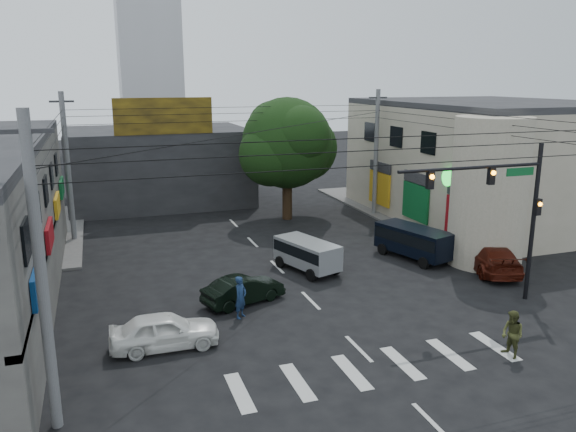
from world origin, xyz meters
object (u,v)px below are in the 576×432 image
pedestrian_olive (512,334)px  utility_pole_far_left (68,168)px  silver_minivan (307,256)px  traffic_officer (241,297)px  maroon_sedan (490,257)px  traffic_gantry (505,199)px  utility_pole_far_right (376,154)px  white_compact (165,331)px  navy_van (414,243)px  dark_sedan (243,290)px  street_tree (287,143)px  utility_pole_near_left (41,278)px

pedestrian_olive → utility_pole_far_left: bearing=-149.0°
silver_minivan → traffic_officer: traffic_officer is taller
maroon_sedan → pedestrian_olive: bearing=74.8°
traffic_gantry → utility_pole_far_right: (2.68, 17.00, -0.23)m
utility_pole_far_right → white_compact: utility_pole_far_right is taller
navy_van → dark_sedan: bearing=89.8°
traffic_gantry → pedestrian_olive: size_ratio=4.06×
traffic_gantry → dark_sedan: 12.18m
silver_minivan → traffic_officer: (-4.79, -4.63, 0.09)m
utility_pole_far_right → traffic_officer: size_ratio=5.01×
traffic_gantry → dark_sedan: bearing=160.8°
street_tree → white_compact: bearing=-121.9°
utility_pole_far_left → pedestrian_olive: bearing=-54.1°
utility_pole_far_right → navy_van: utility_pole_far_right is taller
dark_sedan → pedestrian_olive: bearing=-154.0°
street_tree → traffic_officer: 18.04m
utility_pole_far_left → silver_minivan: bearing=-40.6°
white_compact → maroon_sedan: 17.70m
white_compact → silver_minivan: (8.19, 6.39, 0.13)m
traffic_officer → utility_pole_near_left: bearing=176.3°
street_tree → utility_pole_near_left: bearing=-124.0°
street_tree → utility_pole_far_left: bearing=-176.1°
utility_pole_far_left → pedestrian_olive: utility_pole_far_left is taller
utility_pole_near_left → navy_van: utility_pole_near_left is taller
maroon_sedan → traffic_officer: size_ratio=3.03×
dark_sedan → white_compact: 5.10m
dark_sedan → silver_minivan: size_ratio=0.97×
traffic_gantry → utility_pole_far_right: 17.21m
traffic_gantry → utility_pole_far_right: size_ratio=0.78×
traffic_gantry → utility_pole_near_left: size_ratio=0.78×
traffic_gantry → white_compact: 15.29m
navy_van → pedestrian_olive: navy_van is taller
utility_pole_far_left → navy_van: utility_pole_far_left is taller
maroon_sedan → navy_van: bearing=-29.4°
traffic_gantry → navy_van: (-0.09, 6.92, -3.93)m
navy_van → pedestrian_olive: (-2.75, -11.28, -0.02)m
silver_minivan → traffic_officer: bearing=115.8°
dark_sedan → navy_van: 11.17m
utility_pole_near_left → utility_pole_far_left: (0.00, 20.50, 0.00)m
traffic_gantry → silver_minivan: (-6.52, 6.87, -4.01)m
maroon_sedan → traffic_officer: bearing=25.2°
white_compact → pedestrian_olive: bearing=-111.2°
utility_pole_far_left → traffic_officer: utility_pole_far_left is taller
traffic_gantry → maroon_sedan: traffic_gantry is taller
utility_pole_far_left → traffic_officer: 16.75m
silver_minivan → utility_pole_far_right: bearing=-60.5°
dark_sedan → traffic_officer: 1.63m
street_tree → maroon_sedan: street_tree is taller
dark_sedan → navy_van: size_ratio=0.83×
utility_pole_far_left → pedestrian_olive: 26.65m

